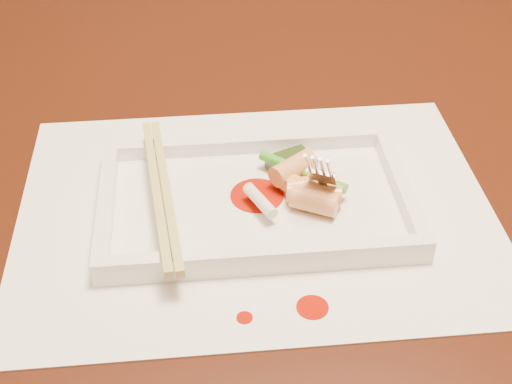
{
  "coord_description": "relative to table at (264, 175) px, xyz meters",
  "views": [
    {
      "loc": [
        -0.07,
        -0.64,
        1.14
      ],
      "look_at": [
        -0.03,
        -0.18,
        0.77
      ],
      "focal_mm": 50.0,
      "sensor_mm": 36.0,
      "label": 1
    }
  ],
  "objects": [
    {
      "name": "placemat",
      "position": [
        -0.03,
        -0.18,
        0.1
      ],
      "size": [
        0.4,
        0.3,
        0.0
      ],
      "primitive_type": "cube",
      "color": "white",
      "rests_on": "table"
    },
    {
      "name": "plate_rim_far",
      "position": [
        -0.03,
        -0.1,
        0.12
      ],
      "size": [
        0.26,
        0.01,
        0.01
      ],
      "primitive_type": "cube",
      "color": "white",
      "rests_on": "plate_base"
    },
    {
      "name": "chopstick_b",
      "position": [
        -0.1,
        -0.18,
        0.13
      ],
      "size": [
        0.03,
        0.2,
        0.01
      ],
      "primitive_type": "cube",
      "rotation": [
        0.0,
        0.0,
        0.1
      ],
      "color": "tan",
      "rests_on": "plate_rim_near"
    },
    {
      "name": "rice_cake_4",
      "position": [
        0.02,
        -0.2,
        0.12
      ],
      "size": [
        0.04,
        0.04,
        0.02
      ],
      "primitive_type": "cylinder",
      "rotation": [
        1.57,
        0.0,
        1.1
      ],
      "color": "#EDB86E",
      "rests_on": "plate_base"
    },
    {
      "name": "chopstick_a",
      "position": [
        -0.11,
        -0.18,
        0.13
      ],
      "size": [
        0.03,
        0.2,
        0.01
      ],
      "primitive_type": "cube",
      "rotation": [
        0.0,
        0.0,
        0.1
      ],
      "color": "tan",
      "rests_on": "plate_rim_near"
    },
    {
      "name": "sauce_splatter_b",
      "position": [
        -0.05,
        -0.3,
        0.1
      ],
      "size": [
        0.01,
        0.01,
        0.0
      ],
      "primitive_type": "cylinder",
      "color": "#A01204",
      "rests_on": "placemat"
    },
    {
      "name": "fork",
      "position": [
        0.04,
        -0.16,
        0.18
      ],
      "size": [
        0.09,
        0.1,
        0.14
      ],
      "primitive_type": null,
      "color": "silver",
      "rests_on": "plate_base"
    },
    {
      "name": "scallion_white",
      "position": [
        -0.02,
        -0.19,
        0.12
      ],
      "size": [
        0.03,
        0.04,
        0.01
      ],
      "primitive_type": "cylinder",
      "rotation": [
        1.57,
        0.0,
        0.43
      ],
      "color": "#EAEACC",
      "rests_on": "plate_base"
    },
    {
      "name": "rice_cake_2",
      "position": [
        0.01,
        -0.16,
        0.13
      ],
      "size": [
        0.04,
        0.04,
        0.02
      ],
      "primitive_type": "cylinder",
      "rotation": [
        1.57,
        0.0,
        2.21
      ],
      "color": "#EDB86E",
      "rests_on": "plate_base"
    },
    {
      "name": "plate_rim_left",
      "position": [
        -0.15,
        -0.18,
        0.12
      ],
      "size": [
        0.01,
        0.14,
        0.01
      ],
      "primitive_type": "cube",
      "color": "white",
      "rests_on": "plate_base"
    },
    {
      "name": "plate_base",
      "position": [
        -0.03,
        -0.18,
        0.11
      ],
      "size": [
        0.26,
        0.16,
        0.01
      ],
      "primitive_type": "cube",
      "color": "white",
      "rests_on": "placemat"
    },
    {
      "name": "rice_cake_3",
      "position": [
        0.02,
        -0.19,
        0.12
      ],
      "size": [
        0.05,
        0.03,
        0.02
      ],
      "primitive_type": "cylinder",
      "rotation": [
        1.57,
        0.0,
        1.37
      ],
      "color": "#EDB86E",
      "rests_on": "plate_base"
    },
    {
      "name": "plate_rim_near",
      "position": [
        -0.03,
        -0.25,
        0.12
      ],
      "size": [
        0.26,
        0.01,
        0.01
      ],
      "primitive_type": "cube",
      "color": "white",
      "rests_on": "plate_base"
    },
    {
      "name": "table",
      "position": [
        0.0,
        0.0,
        0.0
      ],
      "size": [
        1.4,
        0.9,
        0.75
      ],
      "color": "black",
      "rests_on": "ground"
    },
    {
      "name": "scallion_green",
      "position": [
        0.02,
        -0.16,
        0.12
      ],
      "size": [
        0.07,
        0.06,
        0.01
      ],
      "primitive_type": "cylinder",
      "rotation": [
        1.57,
        0.0,
        0.87
      ],
      "color": "#278D16",
      "rests_on": "plate_base"
    },
    {
      "name": "veg_piece",
      "position": [
        0.01,
        -0.14,
        0.12
      ],
      "size": [
        0.05,
        0.04,
        0.01
      ],
      "primitive_type": "cube",
      "rotation": [
        0.0,
        0.0,
        0.4
      ],
      "color": "black",
      "rests_on": "plate_base"
    },
    {
      "name": "sauce_splatter_a",
      "position": [
        0.0,
        -0.29,
        0.1
      ],
      "size": [
        0.02,
        0.02,
        0.0
      ],
      "primitive_type": "cylinder",
      "color": "#A01204",
      "rests_on": "placemat"
    },
    {
      "name": "sauce_blob_0",
      "position": [
        -0.02,
        -0.17,
        0.11
      ],
      "size": [
        0.05,
        0.05,
        0.0
      ],
      "primitive_type": "cylinder",
      "color": "#A01204",
      "rests_on": "plate_base"
    },
    {
      "name": "plate_rim_right",
      "position": [
        0.1,
        -0.18,
        0.12
      ],
      "size": [
        0.01,
        0.14,
        0.01
      ],
      "primitive_type": "cube",
      "color": "white",
      "rests_on": "plate_base"
    },
    {
      "name": "rice_cake_0",
      "position": [
        0.02,
        -0.18,
        0.12
      ],
      "size": [
        0.05,
        0.02,
        0.02
      ],
      "primitive_type": "cylinder",
      "rotation": [
        1.57,
        0.0,
        1.7
      ],
      "color": "#EDB86E",
      "rests_on": "plate_base"
    },
    {
      "name": "rice_cake_1",
      "position": [
        0.02,
        -0.18,
        0.12
      ],
      "size": [
        0.05,
        0.05,
        0.02
      ],
      "primitive_type": "cylinder",
      "rotation": [
        1.57,
        0.0,
        0.79
      ],
      "color": "#EDB86E",
      "rests_on": "plate_base"
    }
  ]
}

